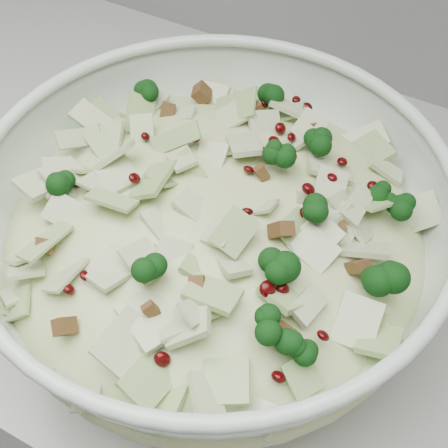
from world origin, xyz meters
The scene contains 2 objects.
mixing_bowl centered at (-0.32, 1.60, 0.98)m, with size 0.48×0.48×0.16m.
salad centered at (-0.32, 1.60, 1.01)m, with size 0.45×0.45×0.16m.
Camera 1 is at (-0.16, 1.32, 1.41)m, focal length 50.00 mm.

